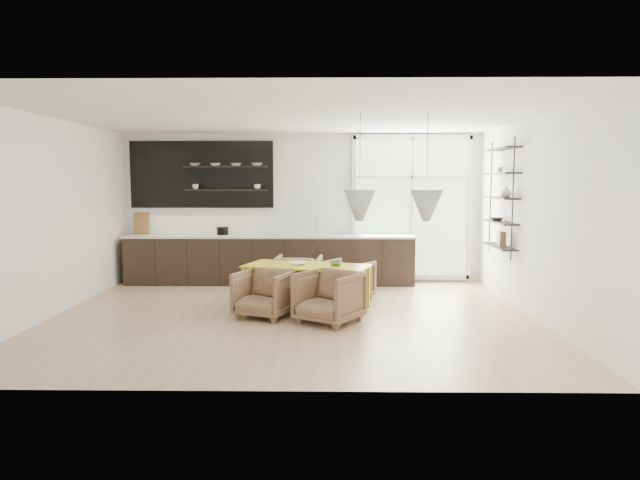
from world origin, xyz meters
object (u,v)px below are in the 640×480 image
at_px(dining_table, 306,268).
at_px(armchair_front_right, 329,297).
at_px(armchair_back_left, 298,276).
at_px(armchair_back_right, 347,281).
at_px(wire_stool, 258,286).
at_px(armchair_front_left, 264,294).

height_order(dining_table, armchair_front_right, armchair_front_right).
relative_size(armchair_back_left, armchair_back_right, 1.06).
bearing_deg(wire_stool, armchair_back_left, 29.65).
distance_m(dining_table, armchair_back_right, 0.91).
height_order(dining_table, wire_stool, dining_table).
bearing_deg(armchair_back_right, armchair_front_right, 111.17).
xyz_separation_m(armchair_back_right, wire_stool, (-1.45, -0.07, -0.08)).
bearing_deg(armchair_front_right, wire_stool, 163.52).
bearing_deg(dining_table, armchair_front_left, -120.01).
bearing_deg(armchair_front_right, armchair_back_right, 111.81).
xyz_separation_m(dining_table, armchair_front_left, (-0.59, -0.55, -0.29)).
xyz_separation_m(armchair_front_right, wire_stool, (-1.16, 1.37, -0.11)).
height_order(armchair_back_right, wire_stool, armchair_back_right).
bearing_deg(armchair_front_right, armchair_front_left, -165.49).
bearing_deg(armchair_back_left, armchair_front_left, 78.33).
bearing_deg(wire_stool, armchair_front_right, -49.86).
bearing_deg(armchair_front_right, dining_table, 145.29).
bearing_deg(armchair_front_left, armchair_back_left, 94.44).
distance_m(dining_table, armchair_front_left, 0.86).
distance_m(armchair_front_left, wire_stool, 1.08).
height_order(armchair_front_left, armchair_front_right, armchair_front_right).
relative_size(armchair_back_right, armchair_front_left, 0.99).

